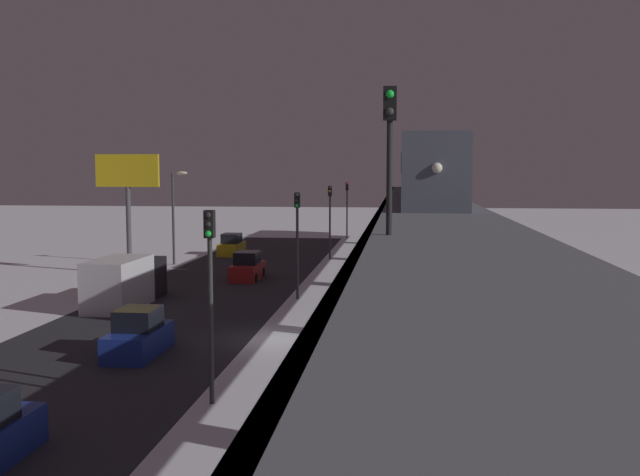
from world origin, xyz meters
TOP-DOWN VIEW (x-y plane):
  - ground_plane at (0.00, 0.00)m, footprint 240.00×240.00m
  - avenue_asphalt at (6.21, 0.00)m, footprint 11.00×98.82m
  - elevated_railway at (-7.38, 0.00)m, footprint 5.00×98.82m
  - subway_train at (-7.47, -25.90)m, footprint 2.94×55.47m
  - rail_signal at (-5.71, 12.00)m, footprint 0.36×0.41m
  - sedan_red at (4.81, -17.91)m, footprint 1.91×4.44m
  - sedan_yellow at (9.41, -32.25)m, footprint 1.80×4.12m
  - sedan_blue at (4.81, 3.29)m, footprint 1.80×4.02m
  - box_truck at (9.61, -7.35)m, footprint 2.40×7.40m
  - traffic_light_near at (0.11, 9.10)m, footprint 0.32×0.44m
  - traffic_light_mid at (0.11, -10.41)m, footprint 0.32×0.44m
  - traffic_light_far at (0.11, -29.92)m, footprint 0.32×0.44m
  - traffic_light_distant at (0.11, -49.43)m, footprint 0.32×0.44m
  - commercial_billboard at (14.13, -19.50)m, footprint 4.80×0.36m
  - street_lamp_far at (12.28, -25.00)m, footprint 1.35×0.44m

SIDE VIEW (x-z plane):
  - ground_plane at x=0.00m, z-range 0.00..0.00m
  - avenue_asphalt at x=6.21m, z-range 0.00..0.01m
  - sedan_red at x=4.81m, z-range -0.20..1.77m
  - sedan_blue at x=4.81m, z-range -0.19..1.78m
  - sedan_yellow at x=9.41m, z-range -0.19..1.78m
  - box_truck at x=9.61m, z-range -0.05..2.75m
  - traffic_light_near at x=0.11m, z-range 1.00..7.40m
  - traffic_light_mid at x=0.11m, z-range 1.00..7.40m
  - traffic_light_far at x=0.11m, z-range 1.00..7.40m
  - traffic_light_distant at x=0.11m, z-range 1.00..7.40m
  - street_lamp_far at x=12.28m, z-range 0.99..8.64m
  - elevated_railway at x=-7.38m, z-range 2.13..8.04m
  - commercial_billboard at x=14.13m, z-range 2.38..11.28m
  - subway_train at x=-7.47m, z-range 5.99..9.39m
  - rail_signal at x=-5.71m, z-range 6.64..10.64m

